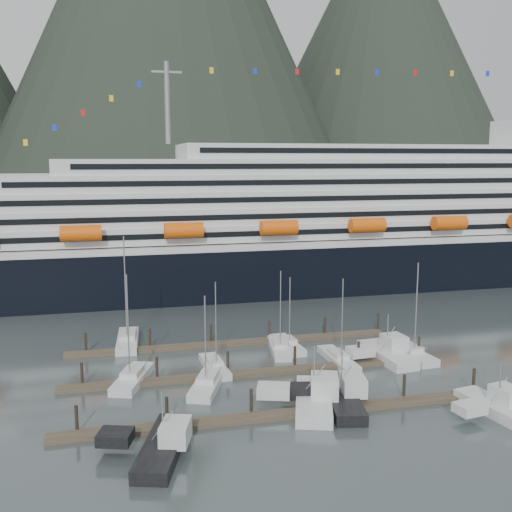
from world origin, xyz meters
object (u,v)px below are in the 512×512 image
object	(u,v)px
trawler_d	(497,407)
sailboat_h	(410,354)
sailboat_e	(128,341)
sailboat_f	(287,345)
sailboat_d	(338,359)
sailboat_g	(279,349)
trawler_a	(162,444)
trawler_b	(312,398)
trawler_c	(340,395)
sailboat_b	(215,367)
sailboat_c	(208,384)
sailboat_a	(132,379)
cruise_ship	(351,229)
trawler_e	(386,353)

from	to	relation	value
trawler_d	sailboat_h	bearing A→B (deg)	-9.58
sailboat_e	sailboat_f	distance (m)	23.81
sailboat_d	sailboat_g	world-z (taller)	sailboat_g
sailboat_f	trawler_a	world-z (taller)	sailboat_f
sailboat_f	trawler_d	bearing A→B (deg)	-154.21
trawler_b	trawler_c	bearing A→B (deg)	-66.51
sailboat_b	trawler_a	xyz separation A→B (m)	(-8.69, -20.99, 0.45)
sailboat_c	sailboat_h	distance (m)	29.59
sailboat_d	trawler_d	distance (m)	22.52
sailboat_a	sailboat_f	xyz separation A→B (m)	(22.51, 8.53, -0.03)
sailboat_a	sailboat_c	world-z (taller)	sailboat_a
cruise_ship	trawler_a	xyz separation A→B (m)	(-48.10, -69.90, -11.18)
cruise_ship	trawler_d	size ratio (longest dim) A/B	19.33
sailboat_b	trawler_e	bearing A→B (deg)	-97.20
sailboat_b	sailboat_f	distance (m)	13.50
sailboat_f	sailboat_c	bearing A→B (deg)	128.45
trawler_c	sailboat_e	bearing A→B (deg)	50.43
sailboat_a	sailboat_f	bearing A→B (deg)	-49.81
sailboat_b	trawler_c	xyz separation A→B (m)	(11.95, -13.94, 0.46)
cruise_ship	sailboat_c	size ratio (longest dim) A/B	17.34
cruise_ship	trawler_c	size ratio (longest dim) A/B	15.67
sailboat_e	sailboat_f	xyz separation A→B (m)	(22.59, -7.51, -0.05)
sailboat_b	sailboat_e	xyz separation A→B (m)	(-10.73, 13.96, 0.06)
sailboat_h	sailboat_e	bearing A→B (deg)	62.69
trawler_a	cruise_ship	bearing A→B (deg)	-17.22
sailboat_a	sailboat_c	xyz separation A→B (m)	(8.78, -3.80, -0.02)
sailboat_c	sailboat_d	world-z (taller)	sailboat_d
sailboat_a	trawler_b	size ratio (longest dim) A/B	1.16
sailboat_f	trawler_d	world-z (taller)	sailboat_f
sailboat_d	trawler_e	size ratio (longest dim) A/B	1.10
sailboat_h	trawler_a	distance (m)	41.02
sailboat_d	trawler_b	xyz separation A→B (m)	(-8.27, -13.14, 0.56)
sailboat_e	sailboat_g	size ratio (longest dim) A/B	1.37
sailboat_f	sailboat_b	bearing A→B (deg)	115.10
sailboat_h	trawler_b	bearing A→B (deg)	118.89
sailboat_g	trawler_c	distance (m)	19.38
sailboat_a	trawler_b	world-z (taller)	sailboat_a
sailboat_g	trawler_e	size ratio (longest dim) A/B	1.11
sailboat_c	sailboat_f	size ratio (longest dim) A/B	1.09
cruise_ship	sailboat_h	bearing A→B (deg)	-103.43
trawler_a	trawler_c	distance (m)	21.81
cruise_ship	trawler_e	xyz separation A→B (m)	(-15.78, -50.52, -11.14)
sailboat_c	sailboat_a	bearing A→B (deg)	87.92
sailboat_f	trawler_a	xyz separation A→B (m)	(-20.55, -27.44, 0.45)
sailboat_b	sailboat_e	world-z (taller)	sailboat_e
cruise_ship	sailboat_d	world-z (taller)	cruise_ship
sailboat_b	trawler_b	xyz separation A→B (m)	(8.55, -14.24, 0.55)
cruise_ship	trawler_b	world-z (taller)	cruise_ship
sailboat_g	sailboat_h	size ratio (longest dim) A/B	0.88
sailboat_b	sailboat_c	bearing A→B (deg)	158.97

